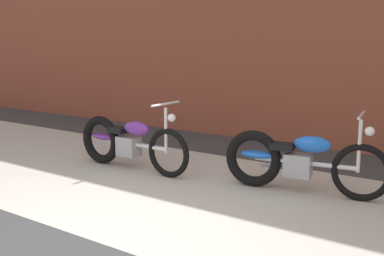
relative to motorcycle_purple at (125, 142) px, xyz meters
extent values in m
plane|color=#38383A|center=(1.58, -2.06, -0.40)|extent=(80.00, 80.00, 0.00)
cube|color=#B2ADA3|center=(1.58, -0.31, -0.40)|extent=(36.00, 3.50, 0.01)
torus|color=black|center=(0.81, -0.01, -0.06)|extent=(0.68, 0.09, 0.68)
torus|color=black|center=(-0.49, 0.00, -0.03)|extent=(0.73, 0.14, 0.73)
cylinder|color=silver|center=(0.16, 0.00, -0.02)|extent=(1.24, 0.07, 0.06)
cube|color=#99999E|center=(0.08, 0.00, -0.06)|extent=(0.32, 0.22, 0.28)
ellipsoid|color=#6B2D93|center=(0.24, 0.00, 0.22)|extent=(0.44, 0.19, 0.20)
ellipsoid|color=#6B2D93|center=(-0.44, 0.00, 0.03)|extent=(0.44, 0.18, 0.10)
cube|color=black|center=(-0.12, 0.00, 0.16)|extent=(0.28, 0.20, 0.08)
cylinder|color=silver|center=(0.77, -0.01, 0.25)|extent=(0.04, 0.04, 0.62)
cylinder|color=silver|center=(0.77, -0.01, 0.61)|extent=(0.04, 0.58, 0.03)
sphere|color=white|center=(0.87, -0.01, 0.43)|extent=(0.11, 0.11, 0.11)
cylinder|color=silver|center=(-0.16, 0.15, -0.14)|extent=(0.55, 0.06, 0.06)
torus|color=black|center=(3.23, 0.49, -0.06)|extent=(0.68, 0.19, 0.68)
torus|color=black|center=(1.94, 0.29, -0.03)|extent=(0.74, 0.24, 0.73)
cylinder|color=silver|center=(2.58, 0.39, -0.02)|extent=(1.23, 0.25, 0.06)
cube|color=#99999E|center=(2.50, 0.38, -0.06)|extent=(0.35, 0.27, 0.28)
ellipsoid|color=blue|center=(2.66, 0.40, 0.22)|extent=(0.46, 0.26, 0.20)
ellipsoid|color=blue|center=(1.99, 0.29, 0.03)|extent=(0.46, 0.25, 0.10)
cube|color=black|center=(2.31, 0.34, 0.16)|extent=(0.31, 0.24, 0.08)
cylinder|color=silver|center=(3.19, 0.48, 0.25)|extent=(0.05, 0.05, 0.62)
cylinder|color=silver|center=(3.19, 0.48, 0.61)|extent=(0.12, 0.58, 0.03)
sphere|color=white|center=(3.28, 0.50, 0.43)|extent=(0.11, 0.11, 0.11)
cylinder|color=silver|center=(2.24, 0.49, -0.14)|extent=(0.55, 0.15, 0.06)
camera|label=1|loc=(4.53, -4.83, 1.41)|focal=43.07mm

